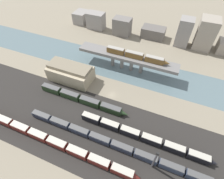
# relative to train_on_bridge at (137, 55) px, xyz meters

# --- Properties ---
(ground_plane) EXTENTS (400.00, 400.00, 0.00)m
(ground_plane) POSITION_rel_train_on_bridge_xyz_m (-5.81, -24.79, -12.11)
(ground_plane) COLOR gray
(railbed_yard) EXTENTS (280.00, 42.00, 0.01)m
(railbed_yard) POSITION_rel_train_on_bridge_xyz_m (-5.81, -48.79, -12.10)
(railbed_yard) COLOR #282623
(railbed_yard) RESTS_ON ground
(river_water) EXTENTS (320.00, 25.56, 0.01)m
(river_water) POSITION_rel_train_on_bridge_xyz_m (-5.81, -0.00, -12.10)
(river_water) COLOR slate
(river_water) RESTS_ON ground
(bridge) EXTENTS (63.14, 8.43, 10.32)m
(bridge) POSITION_rel_train_on_bridge_xyz_m (-5.81, 0.00, -3.47)
(bridge) COLOR slate
(bridge) RESTS_ON ground
(train_on_bridge) EXTENTS (39.08, 2.92, 3.66)m
(train_on_bridge) POSITION_rel_train_on_bridge_xyz_m (0.00, 0.00, 0.00)
(train_on_bridge) COLOR brown
(train_on_bridge) RESTS_ON bridge
(train_yard_near) EXTENTS (84.49, 3.15, 4.01)m
(train_yard_near) POSITION_rel_train_on_bridge_xyz_m (-20.50, -61.84, -10.13)
(train_yard_near) COLOR #5B1E19
(train_yard_near) RESTS_ON ground
(train_yard_mid) EXTENTS (88.14, 2.79, 3.60)m
(train_yard_mid) POSITION_rel_train_on_bridge_xyz_m (6.43, -52.51, -10.34)
(train_yard_mid) COLOR #2D384C
(train_yard_mid) RESTS_ON ground
(train_yard_far) EXTENTS (62.83, 3.05, 3.94)m
(train_yard_far) POSITION_rel_train_on_bridge_xyz_m (17.61, -44.16, -10.17)
(train_yard_far) COLOR black
(train_yard_far) RESTS_ON ground
(train_yard_outer) EXTENTS (51.95, 3.17, 3.89)m
(train_yard_outer) POSITION_rel_train_on_bridge_xyz_m (-18.82, -35.32, -10.20)
(train_yard_outer) COLOR #23381E
(train_yard_outer) RESTS_ON ground
(warehouse_building) EXTENTS (26.12, 13.59, 10.47)m
(warehouse_building) POSITION_rel_train_on_bridge_xyz_m (-33.72, -21.93, -7.13)
(warehouse_building) COLOR tan
(warehouse_building) RESTS_ON ground
(signal_tower) EXTENTS (1.00, 0.79, 13.28)m
(signal_tower) POSITION_rel_train_on_bridge_xyz_m (24.63, -54.57, -5.40)
(signal_tower) COLOR #4C4C51
(signal_tower) RESTS_ON ground
(city_block_far_left) EXTENTS (10.68, 13.17, 9.67)m
(city_block_far_left) POSITION_rel_train_on_bridge_xyz_m (-64.05, 45.02, -7.27)
(city_block_far_left) COLOR gray
(city_block_far_left) RESTS_ON ground
(city_block_left) EXTENTS (14.27, 9.11, 13.24)m
(city_block_left) POSITION_rel_train_on_bridge_xyz_m (-47.44, 40.70, -5.49)
(city_block_left) COLOR gray
(city_block_left) RESTS_ON ground
(city_block_center) EXTENTS (13.70, 9.26, 13.49)m
(city_block_center) POSITION_rel_train_on_bridge_xyz_m (-23.59, 39.44, -5.36)
(city_block_center) COLOR slate
(city_block_center) RESTS_ON ground
(city_block_right) EXTENTS (17.91, 10.98, 8.02)m
(city_block_right) POSITION_rel_train_on_bridge_xyz_m (0.77, 44.92, -8.10)
(city_block_right) COLOR #605B56
(city_block_right) RESTS_ON ground
(city_block_far_right) EXTENTS (9.54, 10.07, 20.19)m
(city_block_far_right) POSITION_rel_train_on_bridge_xyz_m (22.84, 42.71, -2.01)
(city_block_far_right) COLOR gray
(city_block_far_right) RESTS_ON ground
(city_block_tall) EXTENTS (12.31, 13.20, 22.08)m
(city_block_tall) POSITION_rel_train_on_bridge_xyz_m (37.23, 44.61, -1.07)
(city_block_tall) COLOR gray
(city_block_tall) RESTS_ON ground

